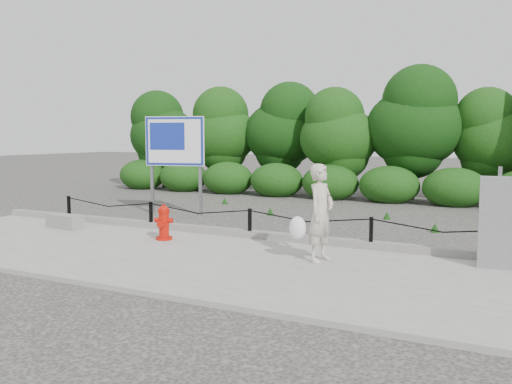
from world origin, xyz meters
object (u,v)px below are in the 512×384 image
at_px(fire_hydrant, 164,223).
at_px(utility_cabinet, 497,222).
at_px(concrete_block, 65,221).
at_px(pedestrian, 319,214).
at_px(advertising_sign, 175,146).

bearing_deg(fire_hydrant, utility_cabinet, -9.42).
distance_m(fire_hydrant, concrete_block, 2.81).
height_order(pedestrian, utility_cabinet, pedestrian).
bearing_deg(utility_cabinet, advertising_sign, 155.53).
height_order(utility_cabinet, advertising_sign, advertising_sign).
distance_m(fire_hydrant, utility_cabinet, 6.08).
xyz_separation_m(fire_hydrant, advertising_sign, (-2.13, 3.41, 1.46)).
height_order(fire_hydrant, utility_cabinet, utility_cabinet).
xyz_separation_m(fire_hydrant, concrete_block, (-2.80, 0.09, -0.19)).
xyz_separation_m(fire_hydrant, utility_cabinet, (6.05, 0.53, 0.38)).
bearing_deg(utility_cabinet, concrete_block, 177.74).
xyz_separation_m(concrete_block, utility_cabinet, (8.85, 0.44, 0.57)).
height_order(pedestrian, advertising_sign, advertising_sign).
xyz_separation_m(pedestrian, advertising_sign, (-5.54, 3.74, 1.01)).
bearing_deg(advertising_sign, concrete_block, -115.36).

